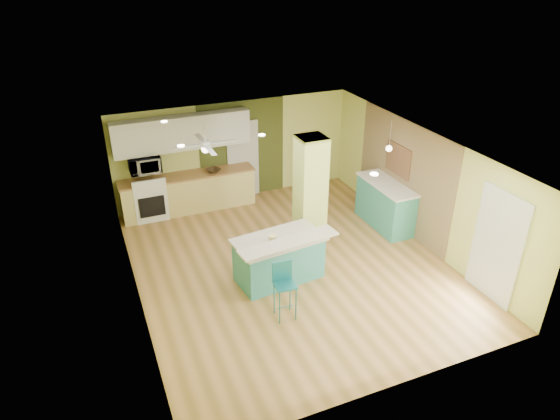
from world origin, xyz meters
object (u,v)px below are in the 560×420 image
at_px(peninsula, 279,258).
at_px(fruit_bowl, 213,170).
at_px(canister, 273,239).
at_px(bar_stool, 284,281).
at_px(side_counter, 386,204).

bearing_deg(peninsula, fruit_bowl, 87.98).
relative_size(fruit_bowl, canister, 2.15).
bearing_deg(fruit_bowl, canister, -87.77).
distance_m(peninsula, bar_stool, 1.10).
relative_size(peninsula, bar_stool, 1.86).
xyz_separation_m(side_counter, canister, (-3.24, -1.11, 0.44)).
bearing_deg(side_counter, fruit_bowl, 144.54).
bearing_deg(fruit_bowl, side_counter, -35.46).
bearing_deg(bar_stool, side_counter, 34.90).
distance_m(bar_stool, side_counter, 4.01).
height_order(bar_stool, side_counter, side_counter).
distance_m(side_counter, canister, 3.45).
relative_size(peninsula, fruit_bowl, 5.90).
relative_size(peninsula, side_counter, 1.19).
relative_size(bar_stool, side_counter, 0.64).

